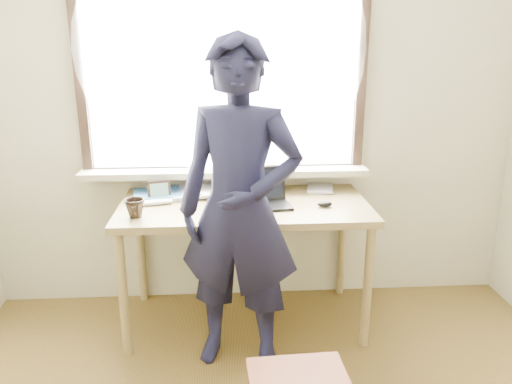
{
  "coord_description": "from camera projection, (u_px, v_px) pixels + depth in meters",
  "views": [
    {
      "loc": [
        -0.2,
        -1.24,
        1.75
      ],
      "look_at": [
        -0.06,
        0.95,
        1.08
      ],
      "focal_mm": 35.0,
      "sensor_mm": 36.0,
      "label": 1
    }
  ],
  "objects": [
    {
      "name": "book_b",
      "position": [
        307.0,
        188.0,
        3.3
      ],
      "size": [
        0.21,
        0.25,
        0.02
      ],
      "primitive_type": "imported",
      "rotation": [
        0.0,
        0.0,
        -0.21
      ],
      "color": "white",
      "rests_on": "desk"
    },
    {
      "name": "person",
      "position": [
        240.0,
        210.0,
        2.61
      ],
      "size": [
        0.75,
        0.59,
        1.8
      ],
      "primitive_type": "imported",
      "rotation": [
        0.0,
        0.0,
        -0.27
      ],
      "color": "black",
      "rests_on": "ground"
    },
    {
      "name": "desk",
      "position": [
        244.0,
        216.0,
        3.05
      ],
      "size": [
        1.5,
        0.75,
        0.8
      ],
      "color": "olive",
      "rests_on": "ground"
    },
    {
      "name": "mug_white",
      "position": [
        230.0,
        186.0,
        3.2
      ],
      "size": [
        0.17,
        0.17,
        0.09
      ],
      "primitive_type": "imported",
      "rotation": [
        0.0,
        0.0,
        0.79
      ],
      "color": "white",
      "rests_on": "desk"
    },
    {
      "name": "picture_frame",
      "position": [
        159.0,
        191.0,
        3.07
      ],
      "size": [
        0.14,
        0.05,
        0.11
      ],
      "color": "black",
      "rests_on": "desk"
    },
    {
      "name": "laptop",
      "position": [
        262.0,
        196.0,
        2.98
      ],
      "size": [
        0.34,
        0.29,
        0.21
      ],
      "color": "black",
      "rests_on": "desk"
    },
    {
      "name": "mug_dark",
      "position": [
        135.0,
        208.0,
        2.77
      ],
      "size": [
        0.14,
        0.14,
        0.1
      ],
      "primitive_type": "imported",
      "rotation": [
        0.0,
        0.0,
        -0.26
      ],
      "color": "black",
      "rests_on": "desk"
    },
    {
      "name": "room_shell",
      "position": [
        287.0,
        83.0,
        1.42
      ],
      "size": [
        3.52,
        4.02,
        2.61
      ],
      "color": "beige",
      "rests_on": "ground"
    },
    {
      "name": "desk_clutter",
      "position": [
        214.0,
        189.0,
        3.25
      ],
      "size": [
        0.77,
        0.4,
        0.03
      ],
      "color": "white",
      "rests_on": "desk"
    },
    {
      "name": "book_a",
      "position": [
        171.0,
        194.0,
        3.16
      ],
      "size": [
        0.26,
        0.32,
        0.03
      ],
      "primitive_type": "imported",
      "rotation": [
        0.0,
        0.0,
        0.14
      ],
      "color": "white",
      "rests_on": "desk"
    },
    {
      "name": "mouse",
      "position": [
        325.0,
        204.0,
        2.95
      ],
      "size": [
        0.09,
        0.06,
        0.03
      ],
      "primitive_type": "ellipsoid",
      "color": "black",
      "rests_on": "desk"
    }
  ]
}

